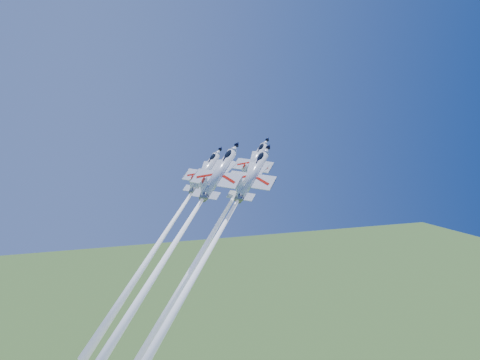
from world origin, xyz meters
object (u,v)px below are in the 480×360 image
object	(u,v)px
jet_lead	(217,227)
jet_left	(166,232)
jet_right	(201,265)
jet_slot	(169,253)

from	to	relation	value
jet_lead	jet_left	bearing A→B (deg)	-144.82
jet_right	jet_lead	bearing A→B (deg)	106.21
jet_lead	jet_right	world-z (taller)	jet_lead
jet_right	jet_slot	bearing A→B (deg)	-143.36
jet_left	jet_slot	world-z (taller)	jet_slot
jet_left	jet_slot	distance (m)	12.69
jet_right	jet_slot	world-z (taller)	jet_slot
jet_left	jet_right	xyz separation A→B (m)	(3.74, -13.56, -4.20)
jet_left	jet_lead	bearing A→B (deg)	35.18
jet_right	jet_slot	size ratio (longest dim) A/B	1.09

